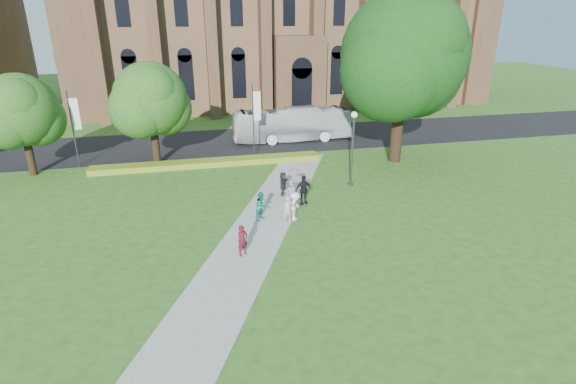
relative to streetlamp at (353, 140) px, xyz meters
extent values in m
plane|color=#295B1B|center=(-7.50, -6.50, -3.30)|extent=(160.00, 160.00, 0.00)
cube|color=black|center=(-7.50, 13.50, -3.29)|extent=(160.00, 10.00, 0.02)
cube|color=#B2B2A8|center=(-7.50, -5.50, -3.28)|extent=(15.58, 28.54, 0.04)
cube|color=#AF9F23|center=(-9.50, 6.70, -3.07)|extent=(18.00, 1.40, 0.45)
cube|color=brown|center=(2.50, 33.50, 5.20)|extent=(52.00, 16.00, 17.00)
cube|color=brown|center=(-22.00, 26.50, 7.20)|extent=(3.50, 3.50, 21.00)
cube|color=brown|center=(27.00, 26.50, 7.20)|extent=(3.50, 3.50, 21.00)
cube|color=brown|center=(2.50, 24.50, 1.20)|extent=(6.00, 2.50, 9.00)
cylinder|color=#38383D|center=(0.00, 0.00, -0.90)|extent=(0.14, 0.14, 4.80)
sphere|color=white|center=(0.00, 0.00, 1.72)|extent=(0.44, 0.44, 0.44)
cylinder|color=#38383D|center=(0.00, 0.00, -3.22)|extent=(0.36, 0.36, 0.15)
cylinder|color=#332114|center=(5.50, 4.50, 0.00)|extent=(0.96, 0.96, 6.60)
sphere|color=#16350E|center=(5.50, 4.50, 5.10)|extent=(9.60, 9.60, 9.60)
cylinder|color=#332114|center=(-22.50, 7.50, -1.37)|extent=(0.56, 0.56, 3.85)
sphere|color=#184414|center=(-22.50, 7.50, 1.60)|extent=(5.20, 5.20, 5.20)
cylinder|color=#332114|center=(-13.50, 8.00, -1.23)|extent=(0.60, 0.60, 4.12)
sphere|color=#184414|center=(-13.50, 8.00, 1.95)|extent=(5.60, 5.60, 5.60)
cylinder|color=#38383D|center=(-5.50, 8.70, -0.30)|extent=(0.10, 0.10, 6.00)
cube|color=white|center=(-5.15, 8.70, 0.90)|extent=(0.60, 0.02, 2.40)
cylinder|color=#38383D|center=(-19.50, 8.70, -0.30)|extent=(0.10, 0.10, 6.00)
cube|color=white|center=(-19.15, 8.70, 0.90)|extent=(0.60, 0.02, 2.40)
imported|color=white|center=(-1.26, 12.53, -1.73)|extent=(11.15, 2.68, 3.10)
imported|color=#4F121F|center=(-8.77, -8.22, -2.45)|extent=(0.70, 0.61, 1.61)
imported|color=#166F5F|center=(-7.12, -4.28, -2.41)|extent=(1.03, 1.04, 1.69)
imported|color=white|center=(-5.24, -4.79, -2.40)|extent=(1.11, 1.28, 1.71)
imported|color=black|center=(-4.15, -2.57, -2.31)|extent=(1.18, 0.69, 1.88)
imported|color=gray|center=(-4.89, -2.46, -2.44)|extent=(0.90, 0.71, 1.63)
imported|color=#28272E|center=(-5.07, -0.80, -2.46)|extent=(0.98, 1.54, 1.58)
imported|color=#AF9691|center=(-5.75, -5.16, -2.42)|extent=(0.65, 0.46, 1.68)
imported|color=#E3A0B5|center=(-4.71, -2.36, -1.33)|extent=(0.79, 0.79, 0.61)
camera|label=1|loc=(-11.05, -27.96, 7.99)|focal=28.00mm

